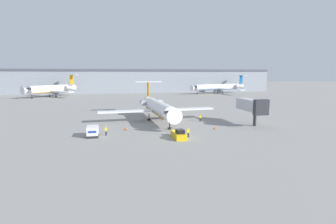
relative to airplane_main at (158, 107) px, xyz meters
The scene contains 13 objects.
ground_plane 18.60m from the airplane_main, 87.78° to the right, with size 600.00×600.00×0.00m, color gray.
terminal_building 101.79m from the airplane_main, 89.60° to the left, with size 180.00×16.80×14.28m.
airplane_main is the anchor object (origin of this frame).
pushback_tug 18.65m from the airplane_main, 88.64° to the right, with size 1.94×4.79×1.83m.
luggage_cart 20.55m from the airplane_main, 137.04° to the right, with size 2.05×3.00×2.02m.
worker_near_tug 18.43m from the airplane_main, 82.61° to the right, with size 0.40×0.25×1.75m.
worker_by_wing 10.72m from the airplane_main, 18.61° to the right, with size 0.40×0.25×1.78m.
worker_on_apron 18.53m from the airplane_main, 133.08° to the right, with size 0.40×0.25×1.77m.
traffic_cone_left 12.95m from the airplane_main, 132.75° to the right, with size 0.58×0.58×0.83m.
traffic_cone_right 16.16m from the airplane_main, 51.06° to the right, with size 0.51×0.51×0.64m.
airplane_parked_far_left 86.85m from the airplane_main, 117.75° to the left, with size 24.72×24.73×11.05m.
airplane_parked_far_right 95.74m from the airplane_main, 57.70° to the left, with size 37.37×37.80×10.60m.
jet_bridge 22.24m from the airplane_main, 25.48° to the right, with size 3.20×9.60×6.19m.
Camera 1 is at (-12.22, -45.24, 11.74)m, focal length 28.00 mm.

